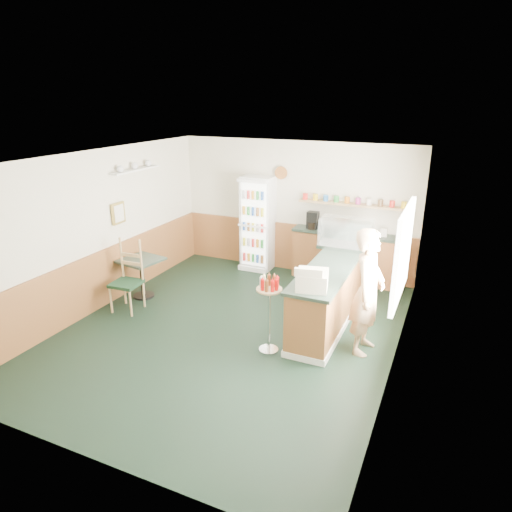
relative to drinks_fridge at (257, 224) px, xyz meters
The scene contains 13 objects.
ground 3.01m from the drinks_fridge, 74.98° to the right, with size 6.00×6.00×0.00m, color black.
room_envelope 2.14m from the drinks_fridge, 75.79° to the right, with size 5.04×6.02×2.72m.
service_counter 2.72m from the drinks_fridge, 38.64° to the right, with size 0.68×3.01×1.01m.
back_counter 1.97m from the drinks_fridge, ahead, with size 2.24×0.42×1.69m.
drinks_fridge is the anchor object (origin of this frame).
display_case 2.29m from the drinks_fridge, 23.64° to the right, with size 0.91×0.48×0.52m.
cash_register 3.53m from the drinks_fridge, 53.77° to the right, with size 0.42×0.44×0.24m, color #EFE2C6.
shopkeeper 3.72m from the drinks_fridge, 41.52° to the right, with size 0.62×0.44×1.85m, color tan.
condiment_stand 3.41m from the drinks_fridge, 63.34° to the right, with size 0.37×0.37×1.15m.
newspaper_rack 2.51m from the drinks_fridge, 45.31° to the right, with size 0.09×0.43×0.51m.
cafe_table 2.64m from the drinks_fridge, 120.39° to the right, with size 0.78×0.78×0.74m.
cafe_chair 2.98m from the drinks_fridge, 114.23° to the right, with size 0.49×0.49×1.24m.
dog_doorstop 2.60m from the drinks_fridge, 50.01° to the right, with size 0.21×0.28×0.26m.
Camera 1 is at (3.00, -5.72, 3.53)m, focal length 32.00 mm.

